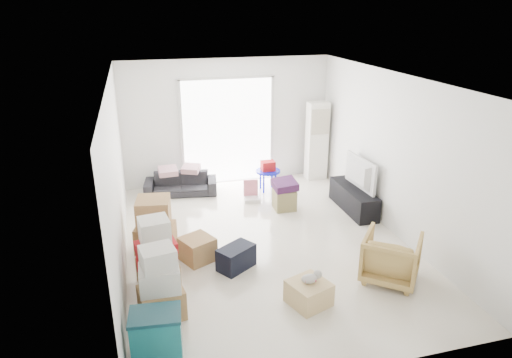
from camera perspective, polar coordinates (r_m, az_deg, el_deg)
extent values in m
cube|color=silver|center=(7.75, 1.19, -8.72)|extent=(4.50, 6.00, 0.24)
cube|color=white|center=(6.80, 1.37, 13.37)|extent=(4.50, 6.00, 0.24)
cube|color=white|center=(10.05, -3.73, 7.28)|extent=(4.50, 0.24, 2.70)
cube|color=white|center=(4.51, 12.60, -11.22)|extent=(4.50, 0.24, 2.70)
cube|color=white|center=(6.90, -17.99, -0.17)|extent=(0.24, 6.00, 2.70)
cube|color=white|center=(8.10, 17.62, 2.95)|extent=(0.24, 6.00, 2.70)
cube|color=white|center=(9.97, -3.54, 5.98)|extent=(2.00, 0.01, 2.30)
cube|color=silver|center=(9.82, -9.28, 5.51)|extent=(0.06, 0.04, 2.30)
cube|color=silver|center=(10.20, 2.01, 6.35)|extent=(0.06, 0.04, 2.30)
cube|color=silver|center=(9.73, -3.68, 12.53)|extent=(2.10, 0.04, 0.06)
cube|color=white|center=(10.29, 7.60, 4.73)|extent=(0.45, 0.30, 1.75)
cube|color=black|center=(8.97, 12.09, -2.43)|extent=(0.41, 1.37, 0.46)
imported|color=black|center=(8.86, 12.24, -0.68)|extent=(0.65, 1.06, 0.14)
imported|color=#292A2F|center=(9.63, -9.40, -0.20)|extent=(1.53, 0.65, 0.58)
cube|color=#CB94A2|center=(9.50, -11.00, 1.66)|extent=(0.41, 0.33, 0.12)
cube|color=#CB94A2|center=(9.56, -8.17, 2.00)|extent=(0.48, 0.45, 0.13)
imported|color=tan|center=(6.84, 16.56, -9.13)|extent=(1.03, 1.02, 0.77)
cube|color=#126268|center=(5.48, -12.14, -20.16)|extent=(0.57, 0.43, 0.30)
cube|color=#126268|center=(5.29, -12.40, -17.71)|extent=(0.57, 0.43, 0.30)
cube|color=#0C333D|center=(5.19, -12.55, -16.24)|extent=(0.59, 0.44, 0.04)
cube|color=#9F7E47|center=(6.08, -11.70, -14.88)|extent=(0.60, 0.53, 0.40)
cube|color=white|center=(5.88, -11.95, -12.06)|extent=(0.50, 0.41, 0.31)
cube|color=white|center=(5.73, -12.17, -9.62)|extent=(0.46, 0.42, 0.27)
cube|color=#9F7E47|center=(6.68, -12.12, -11.51)|extent=(0.60, 0.60, 0.37)
cube|color=red|center=(6.54, -12.30, -9.52)|extent=(0.56, 0.37, 0.17)
cube|color=red|center=(6.46, -12.41, -8.32)|extent=(0.59, 0.44, 0.15)
cube|color=white|center=(6.35, -12.58, -6.35)|extent=(0.44, 0.42, 0.35)
cube|color=#9F7E47|center=(7.58, -12.42, -7.12)|extent=(0.71, 0.65, 0.43)
cube|color=#9F7E47|center=(7.38, -12.68, -4.09)|extent=(0.58, 0.58, 0.46)
cube|color=#9F7E47|center=(7.18, -7.35, -8.68)|extent=(0.60, 0.60, 0.38)
cube|color=black|center=(6.93, -2.50, -9.78)|extent=(0.64, 0.58, 0.35)
cube|color=#998E59|center=(8.84, 3.56, -2.54)|extent=(0.41, 0.41, 0.40)
cube|color=#4A1F4E|center=(8.74, 3.60, -0.92)|extent=(0.44, 0.44, 0.14)
cylinder|color=#0D15C5|center=(9.64, 1.50, 0.99)|extent=(0.52, 0.52, 0.04)
cylinder|color=#0D15C5|center=(9.87, 2.00, 0.08)|extent=(0.04, 0.04, 0.41)
cylinder|color=#0D15C5|center=(9.80, 0.55, -0.06)|extent=(0.04, 0.04, 0.41)
cylinder|color=#0D15C5|center=(9.57, 0.96, -0.60)|extent=(0.04, 0.04, 0.41)
cylinder|color=#0D15C5|center=(9.64, 2.45, -0.45)|extent=(0.04, 0.04, 0.41)
cube|color=red|center=(9.60, 1.51, 1.66)|extent=(0.28, 0.22, 0.20)
cube|color=silver|center=(9.22, -0.49, -2.55)|extent=(0.35, 0.32, 0.08)
cube|color=#D96B84|center=(9.25, -0.67, -1.07)|extent=(0.30, 0.08, 0.34)
cube|color=#DEBC80|center=(6.23, 6.61, -13.97)|extent=(0.62, 0.62, 0.32)
ellipsoid|color=#B2ADA8|center=(6.11, 6.70, -12.28)|extent=(0.22, 0.15, 0.12)
cube|color=#B71A37|center=(6.11, 6.70, -12.25)|extent=(0.16, 0.13, 0.03)
sphere|color=#B2ADA8|center=(6.16, 7.72, -11.70)|extent=(0.12, 0.12, 0.12)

